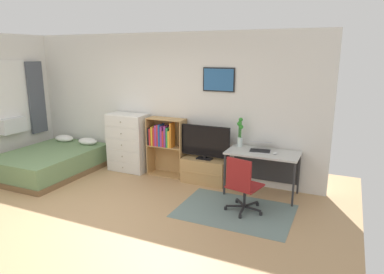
% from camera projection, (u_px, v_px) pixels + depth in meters
% --- Properties ---
extents(ground_plane, '(7.20, 7.20, 0.00)m').
position_uv_depth(ground_plane, '(82.00, 223.00, 4.84)').
color(ground_plane, tan).
extents(wall_back_with_posters, '(6.12, 0.09, 2.70)m').
position_uv_depth(wall_back_with_posters, '(165.00, 105.00, 6.66)').
color(wall_back_with_posters, silver).
rests_on(wall_back_with_posters, ground_plane).
extents(area_rug, '(1.70, 1.20, 0.01)m').
position_uv_depth(area_rug, '(235.00, 211.00, 5.19)').
color(area_rug, slate).
rests_on(area_rug, ground_plane).
extents(bed, '(1.50, 2.01, 0.58)m').
position_uv_depth(bed, '(51.00, 162.00, 6.81)').
color(bed, brown).
rests_on(bed, ground_plane).
extents(dresser, '(0.79, 0.46, 1.16)m').
position_uv_depth(dresser, '(128.00, 143.00, 6.89)').
color(dresser, white).
rests_on(dresser, ground_plane).
extents(bookshelf, '(0.74, 0.30, 1.13)m').
position_uv_depth(bookshelf, '(165.00, 141.00, 6.59)').
color(bookshelf, tan).
rests_on(bookshelf, ground_plane).
extents(tv_stand, '(0.82, 0.41, 0.45)m').
position_uv_depth(tv_stand, '(205.00, 170.00, 6.31)').
color(tv_stand, tan).
rests_on(tv_stand, ground_plane).
extents(television, '(0.95, 0.16, 0.62)m').
position_uv_depth(television, '(205.00, 142.00, 6.16)').
color(television, black).
rests_on(television, tv_stand).
extents(desk, '(1.18, 0.62, 0.74)m').
position_uv_depth(desk, '(264.00, 158.00, 5.75)').
color(desk, silver).
rests_on(desk, ground_plane).
extents(office_chair, '(0.58, 0.57, 0.86)m').
position_uv_depth(office_chair, '(242.00, 184.00, 5.05)').
color(office_chair, '#232326').
rests_on(office_chair, ground_plane).
extents(laptop, '(0.40, 0.42, 0.16)m').
position_uv_depth(laptop, '(261.00, 147.00, 5.74)').
color(laptop, '#B7B7BC').
rests_on(laptop, desk).
extents(computer_mouse, '(0.06, 0.10, 0.03)m').
position_uv_depth(computer_mouse, '(275.00, 153.00, 5.53)').
color(computer_mouse, silver).
rests_on(computer_mouse, desk).
extents(bamboo_vase, '(0.11, 0.10, 0.51)m').
position_uv_depth(bamboo_vase, '(240.00, 132.00, 5.93)').
color(bamboo_vase, silver).
rests_on(bamboo_vase, desk).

